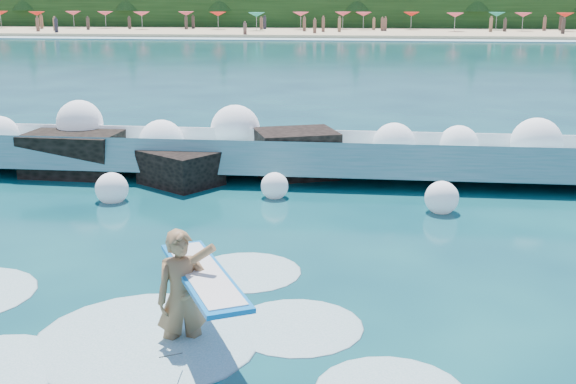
# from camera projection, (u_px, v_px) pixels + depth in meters

# --- Properties ---
(ground) EXTENTS (200.00, 200.00, 0.00)m
(ground) POSITION_uv_depth(u_px,v_px,m) (175.00, 300.00, 10.93)
(ground) COLOR #083442
(ground) RESTS_ON ground
(beach) EXTENTS (140.00, 20.00, 0.40)m
(beach) POSITION_uv_depth(u_px,v_px,m) (350.00, 33.00, 85.62)
(beach) COLOR tan
(beach) RESTS_ON ground
(wet_band) EXTENTS (140.00, 5.00, 0.08)m
(wet_band) POSITION_uv_depth(u_px,v_px,m) (346.00, 39.00, 75.12)
(wet_band) COLOR silver
(wet_band) RESTS_ON ground
(treeline) EXTENTS (140.00, 4.00, 5.00)m
(treeline) POSITION_uv_depth(u_px,v_px,m) (352.00, 11.00, 94.60)
(treeline) COLOR black
(treeline) RESTS_ON ground
(breaking_wave) EXTENTS (16.63, 2.65, 1.43)m
(breaking_wave) POSITION_uv_depth(u_px,v_px,m) (265.00, 155.00, 18.50)
(breaking_wave) COLOR teal
(breaking_wave) RESTS_ON ground
(rock_cluster) EXTENTS (8.10, 3.34, 1.37)m
(rock_cluster) POSITION_uv_depth(u_px,v_px,m) (174.00, 159.00, 18.31)
(rock_cluster) COLOR black
(rock_cluster) RESTS_ON ground
(surfer_with_board) EXTENTS (1.71, 2.98, 1.88)m
(surfer_with_board) POSITION_uv_depth(u_px,v_px,m) (187.00, 294.00, 9.42)
(surfer_with_board) COLOR #936B44
(surfer_with_board) RESTS_ON ground
(wave_spray) EXTENTS (14.92, 4.53, 1.88)m
(wave_spray) POSITION_uv_depth(u_px,v_px,m) (265.00, 141.00, 18.24)
(wave_spray) COLOR white
(wave_spray) RESTS_ON ground
(surf_foam) EXTENTS (8.60, 5.42, 0.15)m
(surf_foam) POSITION_uv_depth(u_px,v_px,m) (142.00, 327.00, 10.02)
(surf_foam) COLOR silver
(surf_foam) RESTS_ON ground
(beach_umbrellas) EXTENTS (110.43, 6.76, 0.50)m
(beach_umbrellas) POSITION_uv_depth(u_px,v_px,m) (352.00, 14.00, 87.62)
(beach_umbrellas) COLOR red
(beach_umbrellas) RESTS_ON ground
(beachgoers) EXTENTS (100.17, 14.04, 1.94)m
(beachgoers) POSITION_uv_depth(u_px,v_px,m) (302.00, 26.00, 83.09)
(beachgoers) COLOR #3F332D
(beachgoers) RESTS_ON ground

